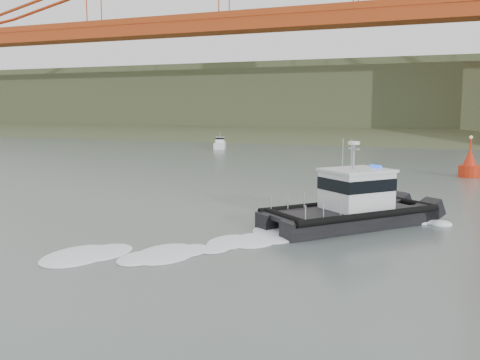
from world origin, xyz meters
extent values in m
plane|color=#4C5B55|center=(0.00, 0.00, 0.00)|extent=(400.00, 400.00, 0.00)
cube|color=#323C22|center=(0.00, 92.00, 0.00)|extent=(500.00, 44.72, 16.25)
cube|color=#323C22|center=(0.00, 120.00, 6.00)|extent=(500.00, 70.00, 18.00)
cube|color=#323C22|center=(0.00, 145.00, 11.00)|extent=(500.00, 60.00, 16.00)
cube|color=#A73A14|center=(0.00, 75.00, 22.00)|extent=(260.00, 6.00, 2.20)
cube|color=black|center=(5.91, 8.94, 0.39)|extent=(7.49, 8.54, 1.11)
cube|color=black|center=(7.82, 7.32, 0.39)|extent=(7.49, 8.54, 1.11)
cube|color=black|center=(6.57, 7.78, 0.83)|extent=(8.50, 9.10, 0.23)
cube|color=silver|center=(7.17, 8.48, 2.01)|extent=(4.27, 4.33, 2.13)
cube|color=black|center=(7.17, 8.48, 2.39)|extent=(4.35, 4.41, 0.69)
cube|color=silver|center=(7.17, 8.48, 3.15)|extent=(4.53, 4.60, 0.15)
cylinder|color=#919499|center=(6.99, 8.27, 3.90)|extent=(0.15, 0.15, 1.67)
cylinder|color=white|center=(6.99, 8.27, 4.69)|extent=(0.65, 0.65, 0.17)
cube|color=silver|center=(-23.56, 58.32, 0.44)|extent=(3.45, 5.52, 1.05)
cube|color=silver|center=(-23.71, 58.72, 1.31)|extent=(2.03, 2.45, 1.05)
cube|color=black|center=(-23.71, 58.72, 1.66)|extent=(2.09, 2.50, 0.31)
cylinder|color=#919499|center=(-23.56, 58.32, 2.27)|extent=(0.07, 0.07, 1.05)
cylinder|color=#B8240C|center=(13.62, 33.97, 0.45)|extent=(2.03, 2.03, 1.35)
cone|color=#B8240C|center=(13.62, 33.97, 1.80)|extent=(1.58, 1.58, 2.03)
cylinder|color=#B8240C|center=(13.62, 33.97, 3.16)|extent=(0.18, 0.18, 1.13)
sphere|color=#E5D87F|center=(13.62, 33.97, 3.83)|extent=(0.34, 0.34, 0.34)
camera|label=1|loc=(12.21, -21.69, 6.64)|focal=40.00mm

